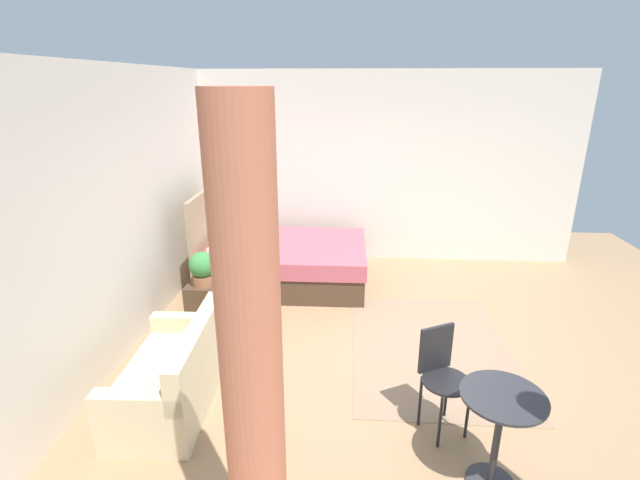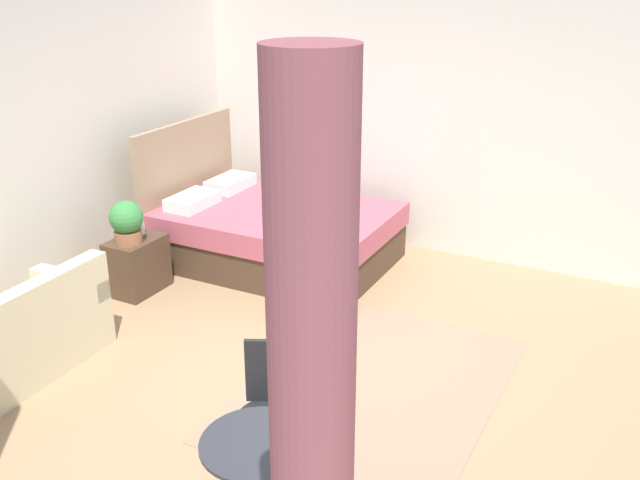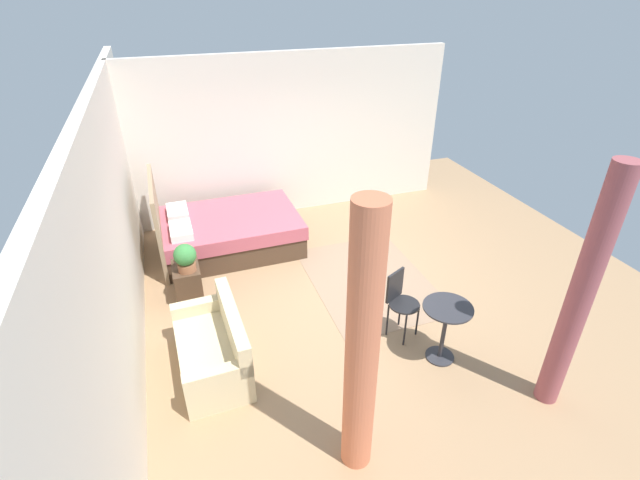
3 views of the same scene
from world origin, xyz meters
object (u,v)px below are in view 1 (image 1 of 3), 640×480
at_px(couch, 174,376).
at_px(vase, 203,270).
at_px(potted_plant, 202,268).
at_px(bed, 282,260).
at_px(cafe_chair_near_window, 441,369).
at_px(nightstand, 207,301).
at_px(balcony_table, 499,424).

height_order(couch, vase, couch).
distance_m(couch, potted_plant, 1.46).
relative_size(bed, cafe_chair_near_window, 2.53).
height_order(nightstand, balcony_table, balcony_table).
xyz_separation_m(bed, vase, (-1.05, 0.77, 0.28)).
height_order(bed, cafe_chair_near_window, bed).
relative_size(balcony_table, cafe_chair_near_window, 0.85).
xyz_separation_m(bed, cafe_chair_near_window, (-2.78, -1.71, 0.22)).
distance_m(bed, vase, 1.33).
distance_m(bed, cafe_chair_near_window, 3.27).
relative_size(couch, potted_plant, 3.44).
xyz_separation_m(couch, potted_plant, (1.38, 0.15, 0.45)).
height_order(bed, balcony_table, bed).
bearing_deg(potted_plant, cafe_chair_near_window, -122.01).
relative_size(couch, nightstand, 2.60).
distance_m(potted_plant, balcony_table, 3.41).
xyz_separation_m(nightstand, vase, (0.12, 0.05, 0.34)).
distance_m(vase, balcony_table, 3.59).
bearing_deg(balcony_table, couch, 74.70).
bearing_deg(bed, cafe_chair_near_window, -148.43).
bearing_deg(balcony_table, cafe_chair_near_window, 26.80).
distance_m(nightstand, potted_plant, 0.47).
xyz_separation_m(vase, balcony_table, (-2.30, -2.76, -0.08)).
height_order(potted_plant, balcony_table, potted_plant).
distance_m(potted_plant, cafe_chair_near_window, 2.84).
relative_size(nightstand, balcony_table, 0.69).
relative_size(bed, couch, 1.64).
xyz_separation_m(bed, couch, (-2.65, 0.55, -0.05)).
height_order(bed, vase, bed).
bearing_deg(nightstand, bed, -31.61).
height_order(bed, potted_plant, bed).
height_order(couch, balcony_table, couch).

